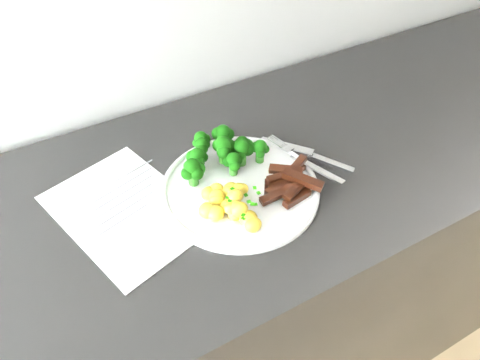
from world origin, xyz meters
TOP-DOWN VIEW (x-y plane):
  - counter at (0.11, 1.67)m, footprint 2.41×0.60m
  - recipe_paper at (-0.18, 1.70)m, footprint 0.28×0.34m
  - plate at (0.03, 1.64)m, footprint 0.30×0.30m
  - broccoli at (0.03, 1.71)m, footprint 0.19×0.13m
  - potatoes at (-0.01, 1.60)m, footprint 0.11×0.13m
  - beef_strips at (0.11, 1.59)m, footprint 0.14×0.11m
  - fork at (0.18, 1.63)m, footprint 0.06×0.19m
  - knife at (0.21, 1.63)m, footprint 0.13×0.18m

SIDE VIEW (x-z plane):
  - counter at x=0.11m, z-range 0.00..0.90m
  - recipe_paper at x=-0.18m, z-range 0.90..0.91m
  - plate at x=0.03m, z-range 0.90..0.92m
  - knife at x=0.21m, z-range 0.90..0.92m
  - fork at x=0.18m, z-range 0.91..0.93m
  - beef_strips at x=0.11m, z-range 0.91..0.94m
  - potatoes at x=-0.01m, z-range 0.91..0.95m
  - broccoli at x=0.03m, z-range 0.92..0.99m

